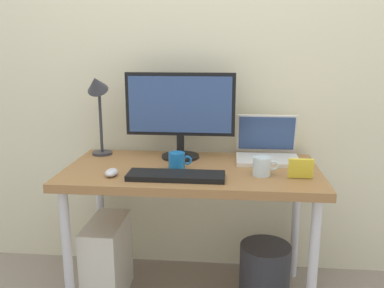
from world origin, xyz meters
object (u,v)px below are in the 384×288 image
monitor (180,110)px  desk_lamp (97,97)px  computer_tower (107,259)px  glass_cup (262,166)px  desk (192,181)px  coffee_mug (177,161)px  photo_frame (301,168)px  laptop (267,148)px  wastebasket (265,272)px  keyboard (176,176)px  mouse (112,172)px

monitor → desk_lamp: 0.44m
computer_tower → glass_cup: bearing=-3.9°
desk → glass_cup: size_ratio=10.58×
coffee_mug → photo_frame: bearing=-9.5°
laptop → desk_lamp: (-0.90, -0.02, 0.26)m
photo_frame → wastebasket: 0.63m
keyboard → glass_cup: (0.39, 0.08, 0.03)m
coffee_mug → photo_frame: size_ratio=1.04×
desk → desk_lamp: bearing=160.7°
laptop → computer_tower: laptop is taller
monitor → wastebasket: (0.46, -0.16, -0.82)m
keyboard → coffee_mug: 0.15m
keyboard → glass_cup: 0.40m
coffee_mug → photo_frame: photo_frame is taller
keyboard → computer_tower: bearing=160.6°
coffee_mug → computer_tower: coffee_mug is taller
glass_cup → coffee_mug: bearing=171.0°
monitor → photo_frame: bearing=-27.6°
coffee_mug → glass_cup: bearing=-9.0°
desk → coffee_mug: 0.13m
mouse → coffee_mug: coffee_mug is taller
desk → mouse: (-0.36, -0.17, 0.09)m
desk → monitor: 0.38m
glass_cup → computer_tower: size_ratio=0.28×
monitor → coffee_mug: size_ratio=5.01×
desk_lamp → glass_cup: (0.85, -0.27, -0.28)m
keyboard → mouse: size_ratio=4.89×
mouse → wastebasket: (0.73, 0.18, -0.58)m
mouse → glass_cup: glass_cup is taller
desk_lamp → photo_frame: (1.02, -0.30, -0.27)m
desk_lamp → glass_cup: desk_lamp is taller
monitor → computer_tower: bearing=-148.6°
keyboard → wastebasket: keyboard is taller
wastebasket → coffee_mug: bearing=-174.4°
monitor → desk_lamp: (-0.44, 0.00, 0.06)m
photo_frame → wastebasket: size_ratio=0.37×
wastebasket → desk_lamp: bearing=169.5°
monitor → mouse: size_ratio=6.36×
monitor → laptop: size_ratio=1.79×
monitor → laptop: 0.50m
coffee_mug → glass_cup: size_ratio=0.98×
monitor → computer_tower: monitor is taller
coffee_mug → wastebasket: bearing=5.6°
photo_frame → computer_tower: bearing=174.9°
desk → desk_lamp: size_ratio=2.72×
photo_frame → computer_tower: 1.09m
glass_cup → desk_lamp: bearing=162.3°
photo_frame → computer_tower: size_ratio=0.26×
glass_cup → photo_frame: size_ratio=1.06×
desk_lamp → desk: bearing=-19.3°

